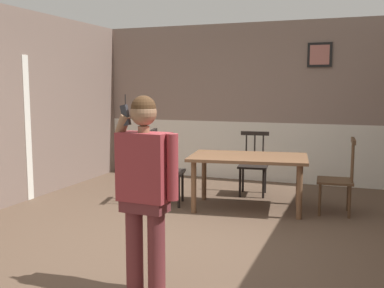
{
  "coord_description": "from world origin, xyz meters",
  "views": [
    {
      "loc": [
        1.75,
        -4.46,
        1.65
      ],
      "look_at": [
        0.27,
        -0.47,
        1.11
      ],
      "focal_mm": 42.58,
      "sensor_mm": 36.0,
      "label": 1
    }
  ],
  "objects": [
    {
      "name": "chair_by_doorway",
      "position": [
        1.51,
        1.63,
        0.47
      ],
      "size": [
        0.48,
        0.48,
        0.99
      ],
      "rotation": [
        0.0,
        0.0,
        1.64
      ],
      "color": "#513823",
      "rests_on": "ground_plane"
    },
    {
      "name": "room_back_partition",
      "position": [
        0.0,
        3.42,
        1.32
      ],
      "size": [
        5.66,
        0.17,
        2.75
      ],
      "color": "gray",
      "rests_on": "ground_plane"
    },
    {
      "name": "ground_plane",
      "position": [
        0.0,
        0.0,
        0.0
      ],
      "size": [
        7.52,
        7.52,
        0.0
      ],
      "primitive_type": "plane",
      "color": "brown"
    },
    {
      "name": "dining_table",
      "position": [
        0.36,
        1.47,
        0.64
      ],
      "size": [
        1.66,
        1.13,
        0.73
      ],
      "rotation": [
        0.0,
        0.0,
        0.14
      ],
      "color": "brown",
      "rests_on": "ground_plane"
    },
    {
      "name": "chair_at_table_head",
      "position": [
        0.24,
        2.32,
        0.47
      ],
      "size": [
        0.48,
        0.48,
        0.96
      ],
      "rotation": [
        0.0,
        0.0,
        3.26
      ],
      "color": "black",
      "rests_on": "ground_plane"
    },
    {
      "name": "person_figure",
      "position": [
        0.19,
        -1.3,
        0.9
      ],
      "size": [
        0.56,
        0.24,
        1.59
      ],
      "rotation": [
        0.0,
        0.0,
        3.09
      ],
      "color": "brown",
      "rests_on": "ground_plane"
    },
    {
      "name": "chair_near_window",
      "position": [
        -0.79,
        1.31,
        0.5
      ],
      "size": [
        0.55,
        0.55,
        1.06
      ],
      "rotation": [
        0.0,
        0.0,
        4.95
      ],
      "color": "black",
      "rests_on": "ground_plane"
    }
  ]
}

